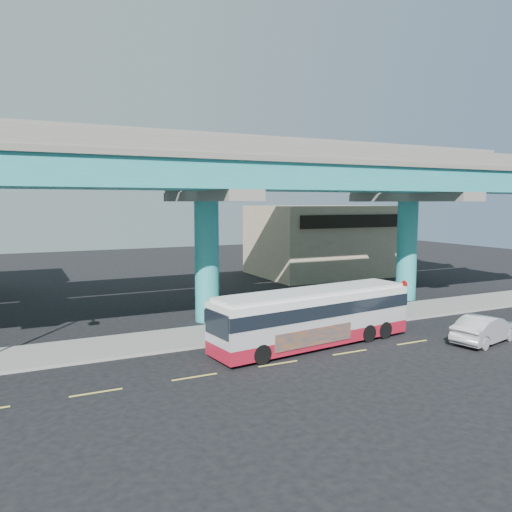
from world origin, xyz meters
name	(u,v)px	position (x,y,z in m)	size (l,w,h in m)	color
ground	(275,362)	(0.00, 0.00, 0.00)	(120.00, 120.00, 0.00)	black
sidewalk	(229,332)	(0.00, 5.50, 0.07)	(70.00, 4.00, 0.15)	gray
lane_markings	(278,364)	(0.00, -0.30, 0.01)	(58.00, 0.12, 0.01)	#D8C64C
viaduct	(205,172)	(0.00, 9.11, 9.14)	(52.00, 12.40, 11.70)	teal
building_beige	(325,240)	(18.00, 22.98, 3.51)	(14.00, 10.23, 7.00)	tan
transit_bus	(314,315)	(3.06, 1.53, 1.59)	(11.53, 3.84, 2.91)	maroon
sedan	(485,329)	(11.42, -1.96, 0.74)	(4.72, 2.55, 1.48)	#A7A6AB
stop_sign	(404,291)	(11.40, 4.18, 1.78)	(0.69, 0.14, 2.30)	gray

